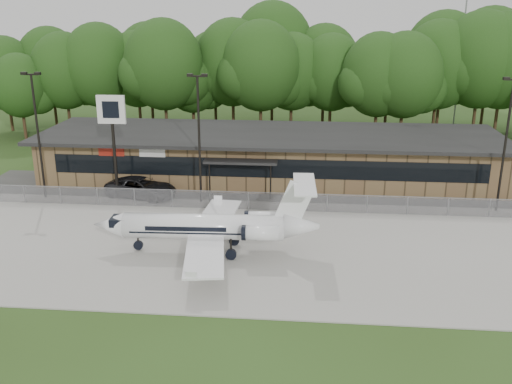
# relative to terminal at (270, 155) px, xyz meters

# --- Properties ---
(ground) EXTENTS (160.00, 160.00, 0.00)m
(ground) POSITION_rel_terminal_xyz_m (0.00, -23.94, -2.18)
(ground) COLOR #2C4318
(ground) RESTS_ON ground
(apron) EXTENTS (64.00, 18.00, 0.08)m
(apron) POSITION_rel_terminal_xyz_m (0.00, -15.94, -2.14)
(apron) COLOR #9E9B93
(apron) RESTS_ON ground
(parking_lot) EXTENTS (50.00, 9.00, 0.06)m
(parking_lot) POSITION_rel_terminal_xyz_m (0.00, -4.44, -2.15)
(parking_lot) COLOR #383835
(parking_lot) RESTS_ON ground
(terminal) EXTENTS (41.00, 11.65, 4.30)m
(terminal) POSITION_rel_terminal_xyz_m (0.00, 0.00, 0.00)
(terminal) COLOR brown
(terminal) RESTS_ON ground
(fence) EXTENTS (46.00, 0.04, 1.52)m
(fence) POSITION_rel_terminal_xyz_m (0.00, -8.94, -1.40)
(fence) COLOR gray
(fence) RESTS_ON ground
(treeline) EXTENTS (72.00, 12.00, 15.00)m
(treeline) POSITION_rel_terminal_xyz_m (0.00, 18.06, 5.32)
(treeline) COLOR #1D3A12
(treeline) RESTS_ON ground
(radio_mast) EXTENTS (0.20, 0.20, 25.00)m
(radio_mast) POSITION_rel_terminal_xyz_m (22.00, 24.06, 10.32)
(radio_mast) COLOR gray
(radio_mast) RESTS_ON ground
(light_pole_left) EXTENTS (1.55, 0.30, 10.23)m
(light_pole_left) POSITION_rel_terminal_xyz_m (-18.00, -7.44, 3.80)
(light_pole_left) COLOR black
(light_pole_left) RESTS_ON ground
(light_pole_mid) EXTENTS (1.55, 0.30, 10.23)m
(light_pole_mid) POSITION_rel_terminal_xyz_m (-5.00, -7.44, 3.80)
(light_pole_mid) COLOR black
(light_pole_mid) RESTS_ON ground
(light_pole_right) EXTENTS (1.55, 0.30, 10.23)m
(light_pole_right) POSITION_rel_terminal_xyz_m (18.00, -7.44, 3.80)
(light_pole_right) COLOR black
(light_pole_right) RESTS_ON ground
(business_jet) EXTENTS (14.47, 12.87, 4.88)m
(business_jet) POSITION_rel_terminal_xyz_m (-2.48, -17.06, -0.43)
(business_jet) COLOR white
(business_jet) RESTS_ON ground
(suv) EXTENTS (6.39, 4.08, 1.64)m
(suv) POSITION_rel_terminal_xyz_m (-10.15, -6.50, -1.36)
(suv) COLOR #27272A
(suv) RESTS_ON ground
(pole_sign) EXTENTS (2.23, 0.31, 8.49)m
(pole_sign) POSITION_rel_terminal_xyz_m (-11.96, -7.14, 4.32)
(pole_sign) COLOR black
(pole_sign) RESTS_ON ground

